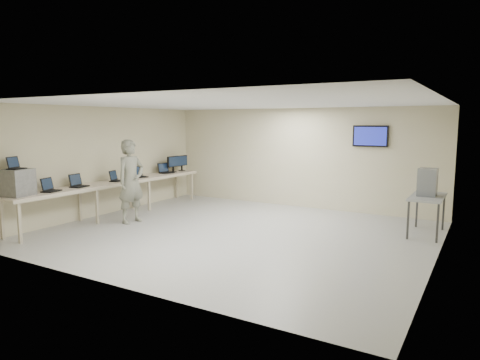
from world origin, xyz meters
The scene contains 14 objects.
room centered at (0.03, 0.06, 1.41)m, with size 8.01×7.01×2.81m.
workbench centered at (-3.59, 0.00, 0.83)m, with size 0.76×6.00×0.90m.
equipment_box centered at (-3.65, -2.61, 1.18)m, with size 0.46×0.53×0.55m, color gray.
laptop_on_box centered at (-3.70, -2.61, 1.52)m, with size 0.34×0.37×0.25m.
laptop_0 centered at (-3.60, -1.92, 0.98)m, with size 0.41×0.44×0.30m.
laptop_1 centered at (-3.63, -1.15, 0.98)m, with size 0.37×0.42×0.30m.
laptop_2 centered at (-3.60, 0.00, 0.97)m, with size 0.38×0.41×0.27m.
laptop_3 centered at (-3.64, 0.86, 0.98)m, with size 0.44×0.47×0.31m.
laptop_4 centered at (-3.64, 2.00, 0.98)m, with size 0.39×0.44×0.30m.
monitor_near centered at (-3.60, 2.33, 1.19)m, with size 0.22×0.49×0.49m.
monitor_far centered at (-3.60, 2.75, 1.19)m, with size 0.22×0.48×0.48m.
soldier centered at (-2.69, -0.37, 1.00)m, with size 0.73×0.48×2.00m, color #525741.
side_table centered at (3.60, 1.99, 0.77)m, with size 0.66×1.41×0.84m.
storage_bins centered at (3.58, 1.99, 1.14)m, with size 0.37×0.41×0.59m.
Camera 1 is at (4.68, -7.80, 2.40)m, focal length 32.00 mm.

